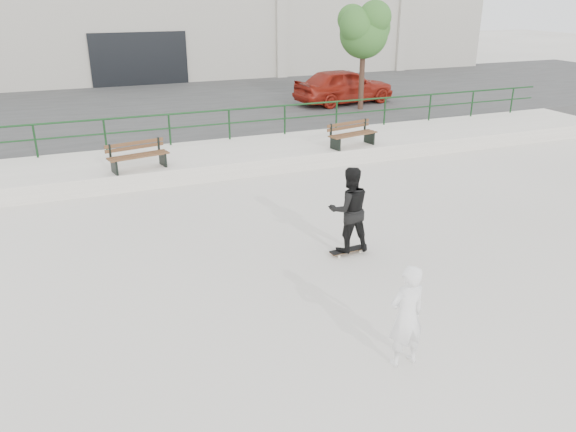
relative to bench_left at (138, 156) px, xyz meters
name	(u,v)px	position (x,y,z in m)	size (l,w,h in m)	color
ground	(355,318)	(2.35, -8.46, -0.88)	(120.00, 120.00, 0.00)	#B7B2A8
ledge	(211,159)	(2.35, 1.04, -0.63)	(30.00, 3.00, 0.50)	beige
parking_strip	(163,110)	(2.35, 9.54, -0.63)	(60.00, 14.00, 0.50)	#373737
railing	(200,120)	(2.35, 2.34, 0.36)	(28.00, 0.06, 1.03)	#153A1A
commercial_building	(117,1)	(2.35, 23.53, 3.69)	(44.20, 16.33, 8.00)	#B4AEA1
bench_left	(138,156)	(0.00, 0.00, 0.00)	(1.75, 0.82, 0.78)	#4F391B
bench_right	(352,134)	(6.73, 0.00, 0.00)	(1.76, 0.83, 0.78)	#4F391B
tree	(365,28)	(10.01, 5.34, 2.88)	(2.45, 2.18, 4.36)	#513628
red_car	(344,86)	(9.92, 6.78, 0.39)	(1.82, 4.52, 1.54)	maroon
skateboard	(347,250)	(3.40, -6.15, -0.81)	(0.79, 0.26, 0.09)	black
standing_skater	(349,209)	(3.40, -6.15, 0.12)	(0.88, 0.68, 1.81)	black
seated_skater	(406,316)	(2.42, -9.81, -0.08)	(0.59, 0.39, 1.61)	white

